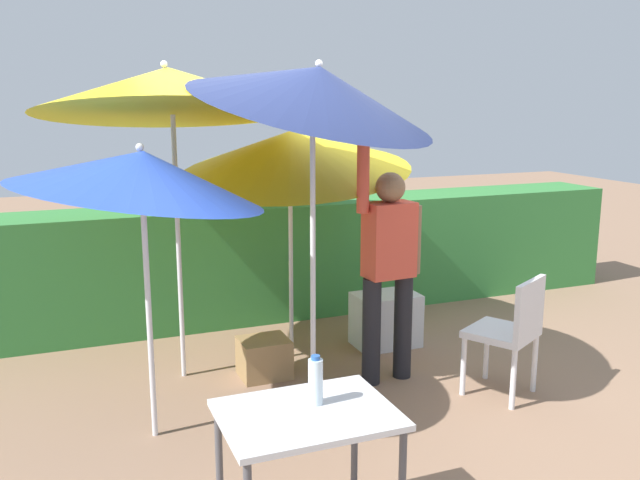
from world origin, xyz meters
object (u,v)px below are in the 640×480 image
cooler_box (386,320)px  bottle_water (316,381)px  umbrella_orange (168,91)px  folding_table (307,429)px  person_vendor (389,262)px  chair_plastic (511,329)px  umbrella_navy (141,173)px  crate_cardboard (264,358)px  umbrella_yellow (316,89)px  umbrella_rainbow (293,151)px

cooler_box → bottle_water: bottle_water is taller
umbrella_orange → folding_table: umbrella_orange is taller
person_vendor → cooler_box: person_vendor is taller
chair_plastic → bottle_water: size_ratio=3.71×
umbrella_navy → crate_cardboard: umbrella_navy is taller
umbrella_orange → bottle_water: umbrella_orange is taller
cooler_box → bottle_water: bearing=-124.1°
umbrella_navy → cooler_box: bearing=23.0°
umbrella_navy → bottle_water: size_ratio=8.08×
umbrella_navy → cooler_box: size_ratio=3.53×
umbrella_yellow → person_vendor: bearing=19.2°
chair_plastic → cooler_box: 1.34m
chair_plastic → folding_table: 2.24m
umbrella_orange → bottle_water: (0.25, -2.26, -1.35)m
bottle_water → chair_plastic: bearing=28.3°
chair_plastic → crate_cardboard: chair_plastic is taller
umbrella_orange → crate_cardboard: size_ratio=6.64×
chair_plastic → person_vendor: bearing=139.7°
umbrella_orange → umbrella_navy: umbrella_orange is taller
person_vendor → bottle_water: size_ratio=7.83×
person_vendor → crate_cardboard: 1.23m
umbrella_navy → bottle_water: bearing=-67.3°
cooler_box → chair_plastic: bearing=-74.4°
umbrella_yellow → folding_table: umbrella_yellow is taller
umbrella_navy → umbrella_yellow: bearing=-0.6°
umbrella_yellow → crate_cardboard: umbrella_yellow is taller
person_vendor → chair_plastic: (0.69, -0.58, -0.42)m
umbrella_orange → umbrella_rainbow: bearing=12.6°
umbrella_navy → chair_plastic: (2.47, -0.36, -1.17)m
umbrella_orange → crate_cardboard: umbrella_orange is taller
umbrella_navy → cooler_box: 2.72m
umbrella_orange → person_vendor: (1.46, -0.65, -1.24)m
bottle_water → person_vendor: bearing=53.0°
person_vendor → folding_table: person_vendor is taller
umbrella_navy → crate_cardboard: 1.90m
umbrella_rainbow → bottle_water: size_ratio=8.69×
person_vendor → bottle_water: bearing=-127.0°
umbrella_yellow → crate_cardboard: (-0.18, 0.65, -2.03)m
umbrella_rainbow → crate_cardboard: umbrella_rainbow is taller
umbrella_yellow → chair_plastic: 2.18m
umbrella_navy → bottle_water: (0.58, -1.38, -0.86)m
umbrella_orange → person_vendor: size_ratio=1.33×
person_vendor → umbrella_orange: bearing=155.8°
crate_cardboard → cooler_box: bearing=12.5°
folding_table → bottle_water: bottle_water is taller
umbrella_rainbow → umbrella_orange: umbrella_orange is taller
umbrella_orange → chair_plastic: umbrella_orange is taller
umbrella_rainbow → crate_cardboard: 1.68m
chair_plastic → umbrella_navy: bearing=171.7°
chair_plastic → cooler_box: (-0.35, 1.26, -0.28)m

